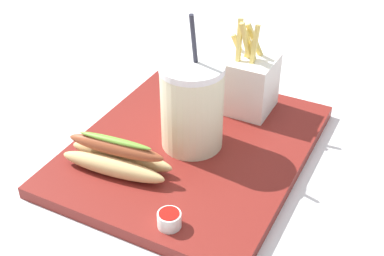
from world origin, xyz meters
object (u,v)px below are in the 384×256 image
soda_cup (190,105)px  fries_basket (249,83)px  ketchup_cup_1 (169,219)px  hot_dog_1 (117,158)px  ketchup_cup_2 (180,99)px

soda_cup → fries_basket: 0.15m
fries_basket → ketchup_cup_1: (-0.32, -0.02, -0.04)m
soda_cup → ketchup_cup_1: size_ratio=6.85×
soda_cup → fries_basket: soda_cup is taller
fries_basket → hot_dog_1: 0.28m
soda_cup → hot_dog_1: 0.14m
fries_basket → hot_dog_1: bearing=156.7°
soda_cup → ketchup_cup_2: size_ratio=5.73×
soda_cup → hot_dog_1: size_ratio=1.28×
ketchup_cup_1 → ketchup_cup_2: (0.28, 0.13, -0.00)m
hot_dog_1 → ketchup_cup_1: size_ratio=5.37×
soda_cup → hot_dog_1: (-0.11, 0.07, -0.05)m
fries_basket → hot_dog_1: (-0.25, 0.11, -0.03)m
soda_cup → hot_dog_1: soda_cup is taller
soda_cup → ketchup_cup_2: bearing=35.9°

